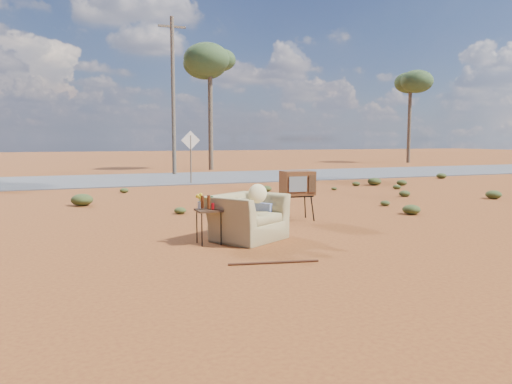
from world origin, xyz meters
name	(u,v)px	position (x,y,z in m)	size (l,w,h in m)	color
ground	(273,242)	(0.00, 0.00, 0.00)	(140.00, 140.00, 0.00)	brown
highway	(143,179)	(0.00, 15.00, 0.02)	(140.00, 7.00, 0.04)	#565659
armchair	(249,211)	(-0.29, 0.47, 0.52)	(1.66, 1.59, 1.12)	#988453
tv_unit	(297,184)	(1.49, 2.05, 0.84)	(0.74, 0.62, 1.13)	black
side_table	(207,208)	(-1.16, 0.29, 0.64)	(0.43, 0.43, 0.88)	#3D2416
rusty_bar	(274,262)	(-0.62, -1.45, 0.02)	(0.04, 0.04, 1.38)	#4E2414
road_sign	(191,148)	(1.50, 12.00, 1.50)	(0.78, 0.06, 2.19)	brown
eucalyptus_center	(210,62)	(5.00, 21.00, 6.43)	(3.20, 3.20, 7.60)	brown
eucalyptus_right	(410,86)	(22.00, 24.00, 5.94)	(3.20, 3.20, 7.10)	brown
utility_pole_center	(173,94)	(2.00, 17.50, 4.15)	(1.40, 0.20, 8.00)	brown
scrub_patch	(175,206)	(-0.82, 4.41, 0.14)	(17.49, 8.07, 0.33)	#3D4C21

